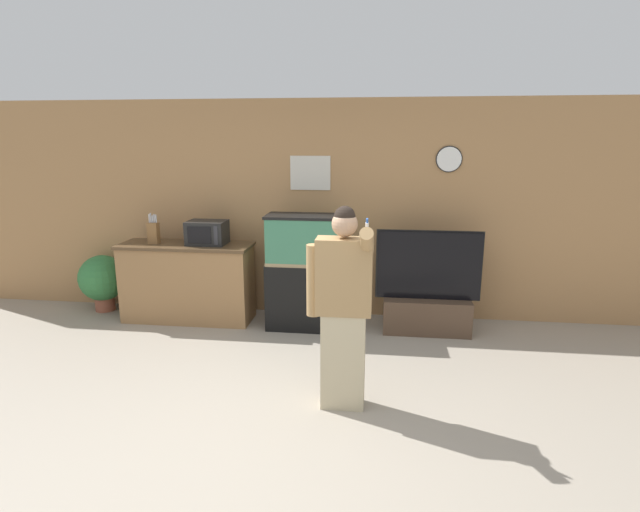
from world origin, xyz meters
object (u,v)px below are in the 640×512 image
at_px(microwave, 207,233).
at_px(counter_island, 188,282).
at_px(tv_on_stand, 427,303).
at_px(person_standing, 343,306).
at_px(aquarium_on_stand, 305,272).
at_px(knife_block, 154,232).
at_px(potted_plant, 103,279).

bearing_deg(microwave, counter_island, -172.81).
bearing_deg(tv_on_stand, person_standing, -115.27).
xyz_separation_m(microwave, person_standing, (1.74, -1.80, -0.21)).
bearing_deg(person_standing, aquarium_on_stand, 108.32).
height_order(counter_island, tv_on_stand, tv_on_stand).
relative_size(counter_island, person_standing, 0.94).
bearing_deg(tv_on_stand, knife_block, 179.30).
height_order(counter_island, person_standing, person_standing).
relative_size(microwave, aquarium_on_stand, 0.34).
height_order(counter_island, aquarium_on_stand, aquarium_on_stand).
relative_size(counter_island, potted_plant, 2.18).
bearing_deg(aquarium_on_stand, tv_on_stand, 1.48).
bearing_deg(potted_plant, person_standing, -31.39).
bearing_deg(aquarium_on_stand, microwave, 174.92).
xyz_separation_m(counter_island, knife_block, (-0.38, 0.00, 0.60)).
distance_m(knife_block, tv_on_stand, 3.28).
height_order(microwave, potted_plant, microwave).
bearing_deg(knife_block, counter_island, -0.51).
distance_m(counter_island, aquarium_on_stand, 1.45).
xyz_separation_m(microwave, knife_block, (-0.65, -0.03, -0.00)).
bearing_deg(potted_plant, counter_island, -8.51).
xyz_separation_m(knife_block, person_standing, (2.38, -1.77, -0.21)).
height_order(aquarium_on_stand, person_standing, person_standing).
height_order(knife_block, potted_plant, knife_block).
bearing_deg(person_standing, potted_plant, 148.61).
distance_m(counter_island, potted_plant, 1.21).
bearing_deg(microwave, potted_plant, 174.28).
relative_size(aquarium_on_stand, person_standing, 0.80).
distance_m(aquarium_on_stand, tv_on_stand, 1.42).
bearing_deg(aquarium_on_stand, knife_block, 177.64).
distance_m(person_standing, potted_plant, 3.77).
relative_size(microwave, potted_plant, 0.62).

